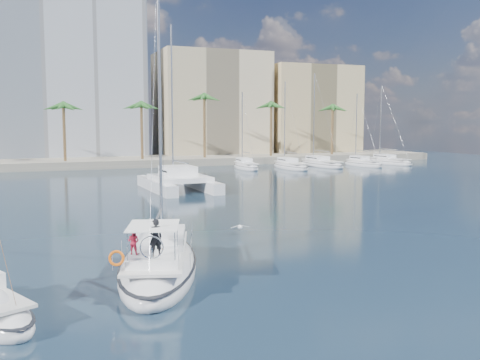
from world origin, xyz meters
name	(u,v)px	position (x,y,z in m)	size (l,w,h in m)	color
ground	(226,248)	(0.00, 0.00, 0.00)	(160.00, 160.00, 0.00)	black
quay	(99,162)	(0.00, 61.00, 0.60)	(120.00, 14.00, 1.20)	gray
building_modern	(18,82)	(-12.00, 73.00, 14.00)	(42.00, 16.00, 28.00)	silver
building_beige	(211,107)	(22.00, 70.00, 10.00)	(20.00, 14.00, 20.00)	tan
building_tan_right	(309,112)	(42.00, 68.00, 9.00)	(18.00, 12.00, 18.00)	tan
palm_centre	(101,101)	(0.00, 57.00, 10.28)	(3.60, 3.60, 12.30)	brown
palm_right	(299,104)	(34.00, 57.00, 10.28)	(3.60, 3.60, 12.30)	brown
main_sloop	(159,264)	(-4.71, -3.96, 0.51)	(6.48, 11.46, 16.22)	silver
catamaran	(178,179)	(4.07, 26.09, 1.14)	(6.42, 12.02, 17.19)	silver
seagull	(240,227)	(2.02, 3.01, 0.50)	(1.23, 0.53, 0.23)	silver
moored_yacht_a	(246,169)	(20.00, 47.00, 0.00)	(2.72, 9.35, 11.90)	silver
moored_yacht_b	(290,169)	(26.50, 45.00, 0.00)	(3.14, 10.78, 13.72)	silver
moored_yacht_c	(321,166)	(33.00, 47.00, 0.00)	(3.55, 12.21, 15.54)	silver
moored_yacht_d	(363,166)	(39.50, 45.00, 0.00)	(2.72, 9.35, 11.90)	silver
moored_yacht_e	(389,164)	(46.00, 47.00, 0.00)	(3.14, 10.78, 13.72)	silver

